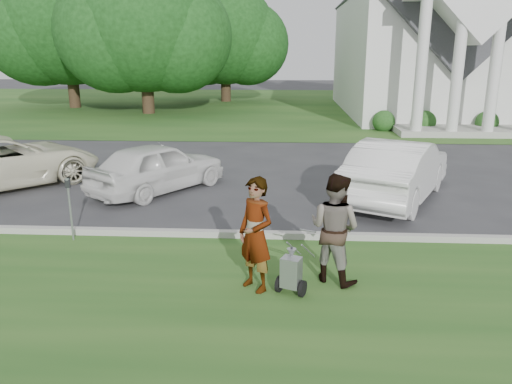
# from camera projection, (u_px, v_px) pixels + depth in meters

# --- Properties ---
(ground) EXTENTS (120.00, 120.00, 0.00)m
(ground) POSITION_uv_depth(u_px,v_px,m) (254.00, 248.00, 10.02)
(ground) COLOR #333335
(ground) RESTS_ON ground
(grass_strip) EXTENTS (80.00, 7.00, 0.01)m
(grass_strip) POSITION_uv_depth(u_px,v_px,m) (241.00, 327.00, 7.13)
(grass_strip) COLOR #204D1A
(grass_strip) RESTS_ON ground
(church_lawn) EXTENTS (80.00, 30.00, 0.01)m
(church_lawn) POSITION_uv_depth(u_px,v_px,m) (276.00, 106.00, 35.95)
(church_lawn) COLOR #204D1A
(church_lawn) RESTS_ON ground
(curb) EXTENTS (80.00, 0.18, 0.15)m
(curb) POSITION_uv_depth(u_px,v_px,m) (255.00, 235.00, 10.52)
(curb) COLOR #9E9E93
(curb) RESTS_ON ground
(church) EXTENTS (9.19, 19.00, 24.10)m
(church) POSITION_uv_depth(u_px,v_px,m) (425.00, 14.00, 30.11)
(church) COLOR white
(church) RESTS_ON ground
(tree_left) EXTENTS (10.63, 8.40, 9.71)m
(tree_left) POSITION_uv_depth(u_px,v_px,m) (144.00, 29.00, 30.18)
(tree_left) COLOR #332316
(tree_left) RESTS_ON ground
(tree_far) EXTENTS (11.64, 9.20, 10.73)m
(tree_far) POSITION_uv_depth(u_px,v_px,m) (67.00, 22.00, 33.23)
(tree_far) COLOR #332316
(tree_far) RESTS_ON ground
(tree_back) EXTENTS (9.61, 7.60, 8.89)m
(tree_back) POSITION_uv_depth(u_px,v_px,m) (225.00, 38.00, 37.75)
(tree_back) COLOR #332316
(tree_back) RESTS_ON ground
(striping_cart) EXTENTS (0.70, 0.99, 0.85)m
(striping_cart) POSITION_uv_depth(u_px,v_px,m) (291.00, 273.00, 8.03)
(striping_cart) COLOR black
(striping_cart) RESTS_ON ground
(person_left) EXTENTS (0.81, 0.81, 1.90)m
(person_left) POSITION_uv_depth(u_px,v_px,m) (256.00, 235.00, 8.04)
(person_left) COLOR #999999
(person_left) RESTS_ON ground
(person_right) EXTENTS (1.16, 1.11, 1.88)m
(person_right) POSITION_uv_depth(u_px,v_px,m) (334.00, 229.00, 8.35)
(person_right) COLOR #999999
(person_right) RESTS_ON ground
(parking_meter_near) EXTENTS (0.10, 0.09, 1.34)m
(parking_meter_near) POSITION_uv_depth(u_px,v_px,m) (70.00, 202.00, 10.18)
(parking_meter_near) COLOR #999BA1
(parking_meter_near) RESTS_ON ground
(car_a) EXTENTS (5.53, 5.61, 1.50)m
(car_a) POSITION_uv_depth(u_px,v_px,m) (2.00, 161.00, 14.36)
(car_a) COLOR #EBE7C7
(car_a) RESTS_ON ground
(car_b) EXTENTS (3.74, 4.32, 1.40)m
(car_b) POSITION_uv_depth(u_px,v_px,m) (158.00, 167.00, 13.89)
(car_b) COLOR white
(car_b) RESTS_ON ground
(car_d) EXTENTS (3.71, 5.14, 1.61)m
(car_d) POSITION_uv_depth(u_px,v_px,m) (397.00, 170.00, 13.09)
(car_d) COLOR white
(car_d) RESTS_ON ground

